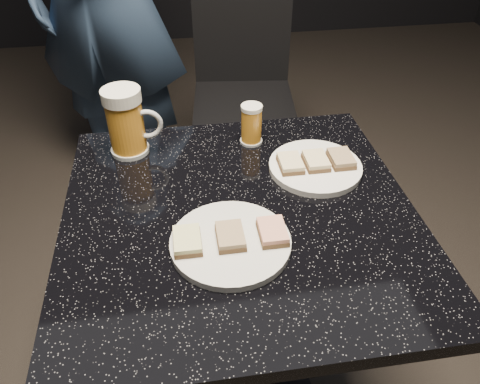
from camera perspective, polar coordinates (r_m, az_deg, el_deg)
name	(u,v)px	position (r m, az deg, el deg)	size (l,w,h in m)	color
plate_large	(230,243)	(0.86, -1.17, -6.20)	(0.22, 0.22, 0.01)	silver
plate_small	(315,167)	(1.05, 9.15, 3.03)	(0.21, 0.21, 0.01)	white
table	(240,290)	(1.11, 0.00, -11.90)	(0.70, 0.70, 0.75)	black
beer_mug	(127,122)	(1.09, -13.65, 8.33)	(0.13, 0.09, 0.16)	silver
beer_tumbler	(251,124)	(1.12, 1.40, 8.25)	(0.05, 0.05, 0.10)	silver
chair	(243,85)	(1.99, 0.36, 12.90)	(0.44, 0.44, 0.87)	black
canapes_on_plate_large	(230,236)	(0.85, -1.18, -5.41)	(0.21, 0.07, 0.02)	#4C3521
canapes_on_plate_small	(316,161)	(1.05, 9.24, 3.76)	(0.17, 0.07, 0.02)	#4C3521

